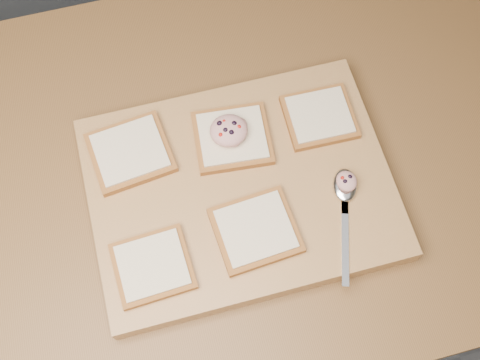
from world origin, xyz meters
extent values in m
plane|color=#515459|center=(0.00, 0.00, 0.00)|extent=(4.00, 4.00, 0.00)
cube|color=slate|center=(0.00, 0.00, 0.42)|extent=(1.90, 0.75, 0.84)
cube|color=brown|center=(0.00, 0.00, 0.87)|extent=(2.00, 0.80, 0.06)
cube|color=#AD814A|center=(-0.03, -0.06, 0.92)|extent=(0.49, 0.37, 0.04)
cube|color=brown|center=(-0.19, 0.04, 0.95)|extent=(0.14, 0.13, 0.01)
cube|color=beige|center=(-0.19, 0.04, 0.96)|extent=(0.12, 0.11, 0.00)
cube|color=brown|center=(-0.02, 0.02, 0.95)|extent=(0.13, 0.13, 0.01)
cube|color=beige|center=(-0.02, 0.02, 0.95)|extent=(0.12, 0.11, 0.00)
cube|color=brown|center=(0.13, 0.02, 0.95)|extent=(0.12, 0.11, 0.01)
cube|color=beige|center=(0.13, 0.02, 0.95)|extent=(0.10, 0.09, 0.00)
cube|color=brown|center=(-0.20, -0.16, 0.95)|extent=(0.12, 0.11, 0.01)
cube|color=beige|center=(-0.20, -0.16, 0.95)|extent=(0.10, 0.10, 0.00)
cube|color=brown|center=(-0.03, -0.15, 0.95)|extent=(0.13, 0.12, 0.01)
cube|color=beige|center=(-0.03, -0.15, 0.95)|extent=(0.12, 0.11, 0.00)
ellipsoid|color=tan|center=(-0.03, 0.02, 0.97)|extent=(0.06, 0.06, 0.03)
sphere|color=black|center=(-0.02, 0.03, 0.98)|extent=(0.01, 0.01, 0.01)
sphere|color=black|center=(-0.04, 0.03, 0.98)|extent=(0.01, 0.01, 0.01)
sphere|color=black|center=(-0.03, 0.01, 0.98)|extent=(0.01, 0.01, 0.01)
sphere|color=black|center=(-0.04, 0.02, 0.98)|extent=(0.01, 0.01, 0.01)
sphere|color=#A5140C|center=(-0.01, 0.02, 0.98)|extent=(0.01, 0.01, 0.01)
sphere|color=#A5140C|center=(-0.03, 0.03, 0.98)|extent=(0.01, 0.01, 0.01)
sphere|color=#A5140C|center=(-0.05, 0.01, 0.98)|extent=(0.01, 0.01, 0.01)
ellipsoid|color=silver|center=(0.13, -0.11, 0.95)|extent=(0.06, 0.07, 0.01)
cube|color=silver|center=(0.12, -0.14, 0.94)|extent=(0.02, 0.04, 0.00)
cube|color=silver|center=(0.10, -0.20, 0.94)|extent=(0.06, 0.14, 0.00)
ellipsoid|color=tan|center=(0.13, -0.11, 0.96)|extent=(0.03, 0.04, 0.02)
sphere|color=black|center=(0.14, -0.11, 0.97)|extent=(0.01, 0.01, 0.01)
sphere|color=black|center=(0.13, -0.11, 0.97)|extent=(0.01, 0.01, 0.01)
sphere|color=#A5140C|center=(0.12, -0.11, 0.97)|extent=(0.01, 0.01, 0.01)
camera|label=1|loc=(-0.13, -0.42, 1.84)|focal=45.00mm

